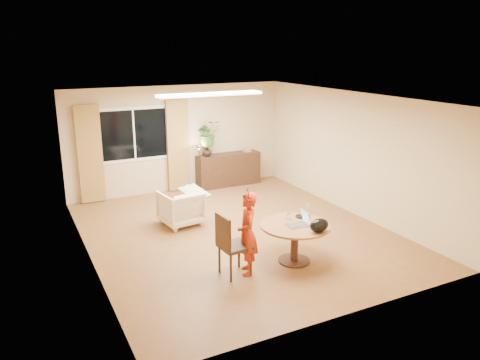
# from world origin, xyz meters

# --- Properties ---
(floor) EXTENTS (6.50, 6.50, 0.00)m
(floor) POSITION_xyz_m (0.00, 0.00, 0.00)
(floor) COLOR brown
(floor) RESTS_ON ground
(ceiling) EXTENTS (6.50, 6.50, 0.00)m
(ceiling) POSITION_xyz_m (0.00, 0.00, 2.60)
(ceiling) COLOR white
(ceiling) RESTS_ON wall_back
(wall_back) EXTENTS (5.50, 0.00, 5.50)m
(wall_back) POSITION_xyz_m (0.00, 3.25, 1.30)
(wall_back) COLOR tan
(wall_back) RESTS_ON floor
(wall_left) EXTENTS (0.00, 6.50, 6.50)m
(wall_left) POSITION_xyz_m (-2.75, 0.00, 1.30)
(wall_left) COLOR tan
(wall_left) RESTS_ON floor
(wall_right) EXTENTS (0.00, 6.50, 6.50)m
(wall_right) POSITION_xyz_m (2.75, 0.00, 1.30)
(wall_right) COLOR tan
(wall_right) RESTS_ON floor
(window) EXTENTS (1.70, 0.03, 1.30)m
(window) POSITION_xyz_m (-1.10, 3.23, 1.50)
(window) COLOR white
(window) RESTS_ON wall_back
(curtain_left) EXTENTS (0.55, 0.08, 2.25)m
(curtain_left) POSITION_xyz_m (-2.15, 3.15, 1.15)
(curtain_left) COLOR brown
(curtain_left) RESTS_ON wall_back
(curtain_right) EXTENTS (0.55, 0.08, 2.25)m
(curtain_right) POSITION_xyz_m (-0.05, 3.15, 1.15)
(curtain_right) COLOR brown
(curtain_right) RESTS_ON wall_back
(ceiling_panel) EXTENTS (2.20, 0.35, 0.05)m
(ceiling_panel) POSITION_xyz_m (0.00, 1.20, 2.57)
(ceiling_panel) COLOR white
(ceiling_panel) RESTS_ON ceiling
(dining_table) EXTENTS (1.17, 1.17, 0.67)m
(dining_table) POSITION_xyz_m (0.30, -1.56, 0.52)
(dining_table) COLOR brown
(dining_table) RESTS_ON floor
(dining_chair) EXTENTS (0.53, 0.49, 1.03)m
(dining_chair) POSITION_xyz_m (-0.79, -1.52, 0.51)
(dining_chair) COLOR black
(dining_chair) RESTS_ON floor
(child) EXTENTS (0.57, 0.47, 1.35)m
(child) POSITION_xyz_m (-0.59, -1.56, 0.67)
(child) COLOR red
(child) RESTS_ON floor
(laptop) EXTENTS (0.39, 0.27, 0.25)m
(laptop) POSITION_xyz_m (0.30, -1.61, 0.79)
(laptop) COLOR #B7B7BC
(laptop) RESTS_ON dining_table
(tumbler) EXTENTS (0.07, 0.07, 0.10)m
(tumbler) POSITION_xyz_m (0.34, -1.31, 0.72)
(tumbler) COLOR white
(tumbler) RESTS_ON dining_table
(wine_glass) EXTENTS (0.08, 0.08, 0.21)m
(wine_glass) POSITION_xyz_m (0.72, -1.31, 0.77)
(wine_glass) COLOR white
(wine_glass) RESTS_ON dining_table
(pot_lid) EXTENTS (0.22, 0.22, 0.04)m
(pot_lid) POSITION_xyz_m (0.60, -1.31, 0.68)
(pot_lid) COLOR white
(pot_lid) RESTS_ON dining_table
(handbag) EXTENTS (0.35, 0.22, 0.22)m
(handbag) POSITION_xyz_m (0.46, -2.00, 0.78)
(handbag) COLOR black
(handbag) RESTS_ON dining_table
(armchair) EXTENTS (0.86, 0.88, 0.71)m
(armchair) POSITION_xyz_m (-0.81, 0.94, 0.36)
(armchair) COLOR beige
(armchair) RESTS_ON floor
(throw) EXTENTS (0.62, 0.68, 0.03)m
(throw) POSITION_xyz_m (-0.52, 0.90, 0.73)
(throw) COLOR beige
(throw) RESTS_ON armchair
(sideboard) EXTENTS (1.68, 0.41, 0.84)m
(sideboard) POSITION_xyz_m (1.24, 3.01, 0.42)
(sideboard) COLOR black
(sideboard) RESTS_ON floor
(vase) EXTENTS (0.28, 0.28, 0.25)m
(vase) POSITION_xyz_m (0.66, 3.01, 0.96)
(vase) COLOR black
(vase) RESTS_ON sideboard
(bouquet) EXTENTS (0.60, 0.53, 0.66)m
(bouquet) POSITION_xyz_m (0.69, 3.01, 1.42)
(bouquet) COLOR #36702A
(bouquet) RESTS_ON vase
(book_stack) EXTENTS (0.21, 0.16, 0.08)m
(book_stack) POSITION_xyz_m (1.79, 3.01, 0.88)
(book_stack) COLOR #8A6646
(book_stack) RESTS_ON sideboard
(desk_lamp) EXTENTS (0.13, 0.13, 0.31)m
(desk_lamp) POSITION_xyz_m (0.42, 2.96, 1.00)
(desk_lamp) COLOR black
(desk_lamp) RESTS_ON sideboard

